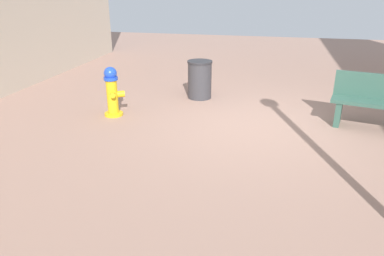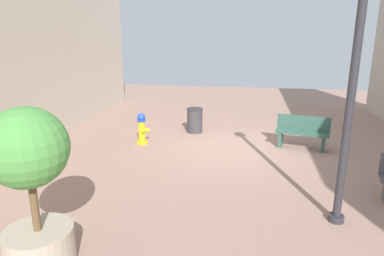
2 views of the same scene
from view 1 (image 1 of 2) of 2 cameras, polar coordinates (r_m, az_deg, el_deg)
ground_plane at (r=6.68m, az=9.80°, el=0.58°), size 23.40×23.40×0.00m
fire_hydrant at (r=7.06m, az=-12.49°, el=5.66°), size 0.41×0.42×0.95m
bench_near at (r=7.02m, az=27.32°, el=3.66°), size 1.57×0.76×0.95m
trash_bin at (r=8.02m, az=1.22°, el=7.67°), size 0.54×0.54×0.83m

